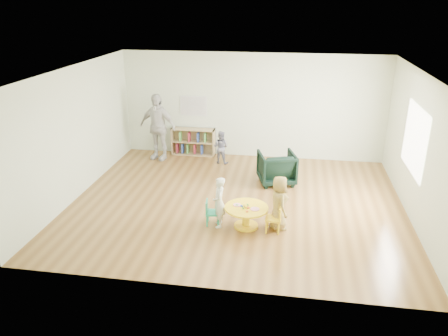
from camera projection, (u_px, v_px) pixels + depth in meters
name	position (u px, v px, depth m)	size (l,w,h in m)	color
room	(238.00, 117.00, 8.68)	(7.10, 7.00, 2.80)	brown
activity_table	(246.00, 213.00, 8.30)	(0.83, 0.83, 0.46)	yellow
kid_chair_left	(211.00, 212.00, 8.40)	(0.30, 0.30, 0.50)	#1C9C6E
kid_chair_right	(275.00, 218.00, 8.13)	(0.30, 0.30, 0.53)	yellow
bookshelf	(193.00, 142.00, 12.11)	(1.20, 0.30, 0.75)	#9E8558
alphabet_poster	(194.00, 106.00, 11.86)	(0.74, 0.01, 0.54)	silver
armchair	(277.00, 168.00, 10.24)	(0.81, 0.83, 0.76)	black
child_left	(219.00, 202.00, 8.25)	(0.36, 0.24, 1.00)	silver
child_right	(279.00, 203.00, 8.16)	(0.52, 0.34, 1.06)	yellow
toddler	(221.00, 147.00, 11.45)	(0.43, 0.33, 0.88)	#171A3A
adult_caretaker	(157.00, 127.00, 11.60)	(1.05, 0.44, 1.78)	beige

